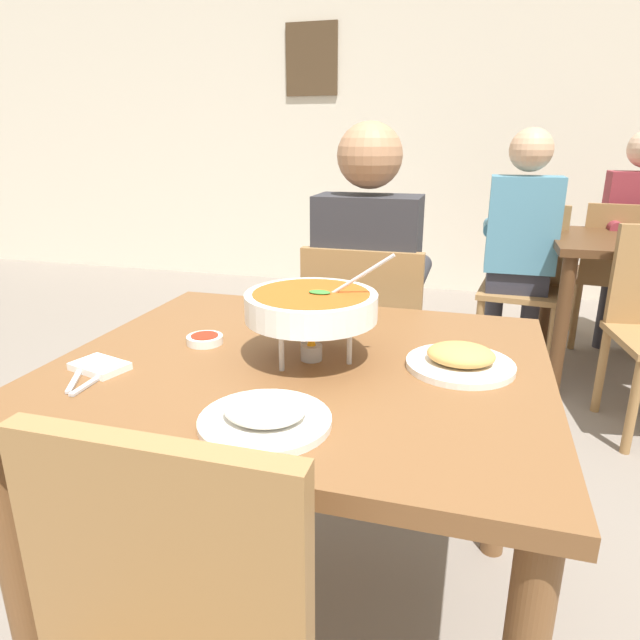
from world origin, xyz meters
name	(u,v)px	position (x,y,z in m)	size (l,w,h in m)	color
ground_plane	(305,617)	(0.00, 0.00, 0.00)	(16.00, 16.00, 0.00)	gray
cafe_rear_partition	(442,107)	(0.00, 3.72, 1.50)	(10.00, 0.10, 3.00)	beige
picture_frame_hung	(312,59)	(-1.07, 3.66, 1.88)	(0.44, 0.03, 0.56)	#4C3823
dining_table_main	(303,405)	(0.00, 0.00, 0.65)	(1.11, 0.95, 0.76)	brown
chair_diner_main	(365,349)	(0.00, 0.76, 0.51)	(0.44, 0.44, 0.90)	olive
diner_main	(368,285)	(0.00, 0.79, 0.75)	(0.40, 0.45, 1.31)	#2D2D38
curry_bowl	(311,306)	(0.02, 0.01, 0.89)	(0.33, 0.30, 0.26)	silver
rice_plate	(265,415)	(0.03, -0.31, 0.78)	(0.24, 0.24, 0.06)	white
appetizer_plate	(460,360)	(0.35, 0.05, 0.78)	(0.24, 0.24, 0.06)	white
sauce_dish	(205,339)	(-0.27, 0.04, 0.77)	(0.09, 0.09, 0.02)	white
napkin_folded	(100,366)	(-0.41, -0.18, 0.77)	(0.12, 0.08, 0.02)	white
fork_utensil	(77,376)	(-0.43, -0.23, 0.77)	(0.01, 0.17, 0.01)	silver
spoon_utensil	(97,378)	(-0.38, -0.23, 0.77)	(0.01, 0.17, 0.01)	silver
chair_bg_left	(523,275)	(0.64, 2.16, 0.51)	(0.49, 0.49, 0.90)	olive
chair_bg_middle	(617,268)	(1.19, 2.50, 0.51)	(0.50, 0.50, 0.90)	olive
patron_bg_left	(521,237)	(0.59, 2.04, 0.75)	(0.40, 0.45, 1.31)	#2D2D38
patron_bg_middle	(636,228)	(1.27, 2.59, 0.75)	(0.40, 0.45, 1.31)	#2D2D38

